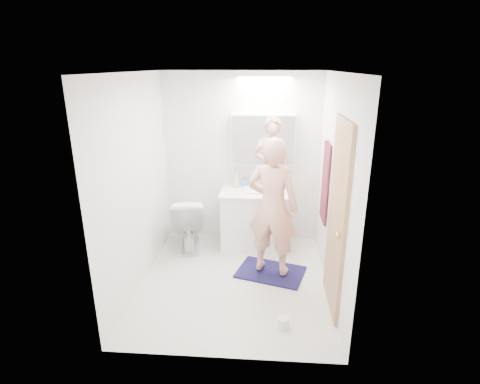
# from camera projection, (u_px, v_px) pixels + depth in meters

# --- Properties ---
(floor) EXTENTS (2.50, 2.50, 0.00)m
(floor) POSITION_uv_depth(u_px,v_px,m) (234.00, 281.00, 4.51)
(floor) COLOR silver
(floor) RESTS_ON ground
(ceiling) EXTENTS (2.50, 2.50, 0.00)m
(ceiling) POSITION_uv_depth(u_px,v_px,m) (233.00, 72.00, 3.73)
(ceiling) COLOR white
(ceiling) RESTS_ON floor
(wall_back) EXTENTS (2.50, 0.00, 2.50)m
(wall_back) POSITION_uv_depth(u_px,v_px,m) (242.00, 159.00, 5.30)
(wall_back) COLOR white
(wall_back) RESTS_ON floor
(wall_front) EXTENTS (2.50, 0.00, 2.50)m
(wall_front) POSITION_uv_depth(u_px,v_px,m) (220.00, 235.00, 2.94)
(wall_front) COLOR white
(wall_front) RESTS_ON floor
(wall_left) EXTENTS (0.00, 2.50, 2.50)m
(wall_left) POSITION_uv_depth(u_px,v_px,m) (136.00, 184.00, 4.20)
(wall_left) COLOR white
(wall_left) RESTS_ON floor
(wall_right) EXTENTS (0.00, 2.50, 2.50)m
(wall_right) POSITION_uv_depth(u_px,v_px,m) (335.00, 189.00, 4.04)
(wall_right) COLOR white
(wall_right) RESTS_ON floor
(vanity_cabinet) EXTENTS (0.90, 0.55, 0.78)m
(vanity_cabinet) POSITION_uv_depth(u_px,v_px,m) (254.00, 220.00, 5.28)
(vanity_cabinet) COLOR white
(vanity_cabinet) RESTS_ON floor
(countertop) EXTENTS (0.95, 0.58, 0.04)m
(countertop) POSITION_uv_depth(u_px,v_px,m) (255.00, 193.00, 5.15)
(countertop) COLOR white
(countertop) RESTS_ON vanity_cabinet
(sink_basin) EXTENTS (0.36, 0.36, 0.03)m
(sink_basin) POSITION_uv_depth(u_px,v_px,m) (255.00, 190.00, 5.16)
(sink_basin) COLOR white
(sink_basin) RESTS_ON countertop
(faucet) EXTENTS (0.02, 0.02, 0.16)m
(faucet) POSITION_uv_depth(u_px,v_px,m) (255.00, 181.00, 5.32)
(faucet) COLOR silver
(faucet) RESTS_ON countertop
(medicine_cabinet) EXTENTS (0.88, 0.14, 0.70)m
(medicine_cabinet) POSITION_uv_depth(u_px,v_px,m) (263.00, 139.00, 5.11)
(medicine_cabinet) COLOR white
(medicine_cabinet) RESTS_ON wall_back
(mirror_panel) EXTENTS (0.84, 0.01, 0.66)m
(mirror_panel) POSITION_uv_depth(u_px,v_px,m) (263.00, 141.00, 5.04)
(mirror_panel) COLOR silver
(mirror_panel) RESTS_ON medicine_cabinet
(toilet) EXTENTS (0.54, 0.80, 0.76)m
(toilet) POSITION_uv_depth(u_px,v_px,m) (189.00, 222.00, 5.24)
(toilet) COLOR white
(toilet) RESTS_ON floor
(bath_rug) EXTENTS (0.92, 0.76, 0.02)m
(bath_rug) POSITION_uv_depth(u_px,v_px,m) (271.00, 272.00, 4.68)
(bath_rug) COLOR #18133C
(bath_rug) RESTS_ON floor
(person) EXTENTS (0.70, 0.56, 1.67)m
(person) POSITION_uv_depth(u_px,v_px,m) (272.00, 207.00, 4.40)
(person) COLOR #E4A088
(person) RESTS_ON bath_rug
(door) EXTENTS (0.04, 0.80, 2.00)m
(door) POSITION_uv_depth(u_px,v_px,m) (337.00, 218.00, 3.78)
(door) COLOR tan
(door) RESTS_ON wall_right
(door_knob) EXTENTS (0.06, 0.06, 0.06)m
(door_knob) POSITION_uv_depth(u_px,v_px,m) (338.00, 235.00, 3.52)
(door_knob) COLOR gold
(door_knob) RESTS_ON door
(towel) EXTENTS (0.02, 0.42, 1.00)m
(towel) POSITION_uv_depth(u_px,v_px,m) (325.00, 182.00, 4.60)
(towel) COLOR #1A1238
(towel) RESTS_ON wall_right
(towel_hook) EXTENTS (0.07, 0.02, 0.02)m
(towel_hook) POSITION_uv_depth(u_px,v_px,m) (327.00, 140.00, 4.43)
(towel_hook) COLOR silver
(towel_hook) RESTS_ON wall_right
(soap_bottle_a) EXTENTS (0.10, 0.10, 0.20)m
(soap_bottle_a) POSITION_uv_depth(u_px,v_px,m) (237.00, 181.00, 5.27)
(soap_bottle_a) COLOR beige
(soap_bottle_a) RESTS_ON countertop
(soap_bottle_b) EXTENTS (0.08, 0.08, 0.17)m
(soap_bottle_b) POSITION_uv_depth(u_px,v_px,m) (245.00, 181.00, 5.29)
(soap_bottle_b) COLOR #5183AF
(soap_bottle_b) RESTS_ON countertop
(toothbrush_cup) EXTENTS (0.13, 0.13, 0.09)m
(toothbrush_cup) POSITION_uv_depth(u_px,v_px,m) (271.00, 185.00, 5.26)
(toothbrush_cup) COLOR #3B66B2
(toothbrush_cup) RESTS_ON countertop
(toilet_paper_roll) EXTENTS (0.11, 0.11, 0.10)m
(toilet_paper_roll) POSITION_uv_depth(u_px,v_px,m) (283.00, 322.00, 3.71)
(toilet_paper_roll) COLOR white
(toilet_paper_roll) RESTS_ON floor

